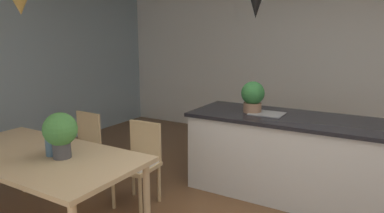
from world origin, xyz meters
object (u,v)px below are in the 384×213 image
object	(u,v)px
kitchen_island	(286,155)
vase_on_dining_table	(52,146)
dining_table	(39,160)
potted_plant_on_table	(60,132)
potted_plant_on_island	(253,96)
chair_far_right	(139,161)
chair_far_left	(81,147)

from	to	relation	value
kitchen_island	vase_on_dining_table	distance (m)	2.41
kitchen_island	dining_table	bearing A→B (deg)	-132.78
vase_on_dining_table	potted_plant_on_table	bearing A→B (deg)	-0.06
vase_on_dining_table	dining_table	bearing A→B (deg)	-165.65
dining_table	potted_plant_on_island	xyz separation A→B (m)	(1.29, 1.84, 0.42)
dining_table	chair_far_right	size ratio (longest dim) A/B	2.22
chair_far_right	dining_table	bearing A→B (deg)	-117.11
dining_table	chair_far_right	world-z (taller)	chair_far_right
chair_far_left	potted_plant_on_table	xyz separation A→B (m)	(0.70, -0.80, 0.49)
dining_table	vase_on_dining_table	distance (m)	0.21
dining_table	chair_far_left	size ratio (longest dim) A/B	2.22
dining_table	potted_plant_on_table	size ratio (longest dim) A/B	4.92
vase_on_dining_table	kitchen_island	bearing A→B (deg)	49.21
potted_plant_on_table	dining_table	bearing A→B (deg)	-172.07
dining_table	potted_plant_on_table	bearing A→B (deg)	7.93
chair_far_right	potted_plant_on_island	distance (m)	1.46
potted_plant_on_island	potted_plant_on_table	distance (m)	2.08
chair_far_right	vase_on_dining_table	world-z (taller)	vase_on_dining_table
potted_plant_on_island	vase_on_dining_table	size ratio (longest dim) A/B	2.15
potted_plant_on_island	chair_far_right	bearing A→B (deg)	-130.82
chair_far_left	potted_plant_on_table	bearing A→B (deg)	-48.87
potted_plant_on_island	potted_plant_on_table	size ratio (longest dim) A/B	0.90
vase_on_dining_table	potted_plant_on_island	bearing A→B (deg)	57.56
potted_plant_on_island	vase_on_dining_table	world-z (taller)	potted_plant_on_island
chair_far_left	dining_table	bearing A→B (deg)	-62.84
kitchen_island	potted_plant_on_island	bearing A→B (deg)	180.00
potted_plant_on_island	potted_plant_on_table	world-z (taller)	potted_plant_on_island
potted_plant_on_table	chair_far_left	bearing A→B (deg)	131.13
chair_far_right	kitchen_island	size ratio (longest dim) A/B	0.41
chair_far_left	potted_plant_on_table	distance (m)	1.18
potted_plant_on_table	vase_on_dining_table	size ratio (longest dim) A/B	2.38
kitchen_island	potted_plant_on_island	world-z (taller)	potted_plant_on_island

